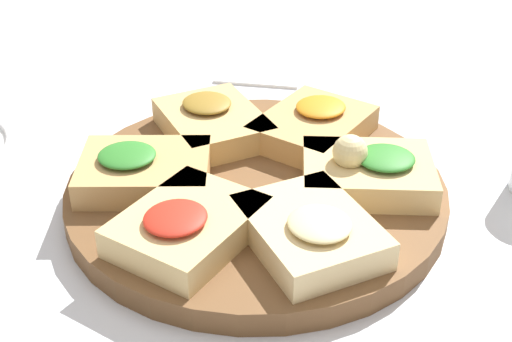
# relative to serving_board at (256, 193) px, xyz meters

# --- Properties ---
(ground_plane) EXTENTS (3.00, 3.00, 0.00)m
(ground_plane) POSITION_rel_serving_board_xyz_m (0.00, 0.00, -0.01)
(ground_plane) COLOR silver
(serving_board) EXTENTS (0.38, 0.38, 0.02)m
(serving_board) POSITION_rel_serving_board_xyz_m (0.00, 0.00, 0.00)
(serving_board) COLOR brown
(serving_board) RESTS_ON ground_plane
(focaccia_slice_0) EXTENTS (0.16, 0.16, 0.04)m
(focaccia_slice_0) POSITION_rel_serving_board_xyz_m (0.09, -0.07, 0.03)
(focaccia_slice_0) COLOR tan
(focaccia_slice_0) RESTS_ON serving_board
(focaccia_slice_1) EXTENTS (0.16, 0.15, 0.04)m
(focaccia_slice_1) POSITION_rel_serving_board_xyz_m (0.10, 0.05, 0.03)
(focaccia_slice_1) COLOR tan
(focaccia_slice_1) RESTS_ON serving_board
(focaccia_slice_2) EXTENTS (0.11, 0.14, 0.04)m
(focaccia_slice_2) POSITION_rel_serving_board_xyz_m (0.01, 0.11, 0.03)
(focaccia_slice_2) COLOR #DBB775
(focaccia_slice_2) RESTS_ON serving_board
(focaccia_slice_3) EXTENTS (0.16, 0.16, 0.04)m
(focaccia_slice_3) POSITION_rel_serving_board_xyz_m (-0.09, 0.07, 0.03)
(focaccia_slice_3) COLOR #E5C689
(focaccia_slice_3) RESTS_ON serving_board
(focaccia_slice_4) EXTENTS (0.16, 0.14, 0.06)m
(focaccia_slice_4) POSITION_rel_serving_board_xyz_m (-0.10, -0.04, 0.03)
(focaccia_slice_4) COLOR #DBB775
(focaccia_slice_4) RESTS_ON serving_board
(focaccia_slice_5) EXTENTS (0.12, 0.14, 0.04)m
(focaccia_slice_5) POSITION_rel_serving_board_xyz_m (-0.02, -0.11, 0.03)
(focaccia_slice_5) COLOR tan
(focaccia_slice_5) RESTS_ON serving_board
(napkin_stack) EXTENTS (0.14, 0.13, 0.01)m
(napkin_stack) POSITION_rel_serving_board_xyz_m (0.14, -0.30, -0.01)
(napkin_stack) COLOR white
(napkin_stack) RESTS_ON ground_plane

